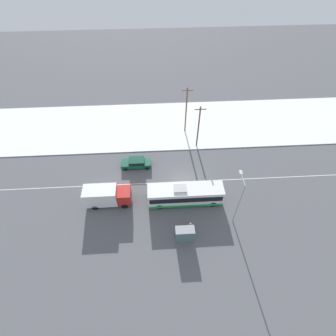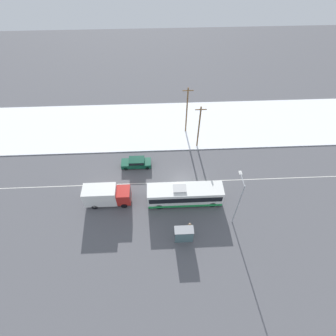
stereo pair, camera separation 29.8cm
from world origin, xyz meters
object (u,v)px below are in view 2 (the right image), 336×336
(bus_shelter, at_px, (184,234))
(utility_pole_snowlot, at_px, (187,110))
(pedestrian_at_stop, at_px, (190,226))
(box_truck, at_px, (106,195))
(streetlamp, at_px, (239,198))
(utility_pole_roadside, at_px, (199,127))
(city_bus, at_px, (185,195))
(sedan_car, at_px, (136,162))

(bus_shelter, relative_size, utility_pole_snowlot, 0.27)
(pedestrian_at_stop, bearing_deg, bus_shelter, -120.01)
(box_truck, bearing_deg, streetlamp, -11.63)
(utility_pole_roadside, bearing_deg, box_truck, -142.14)
(city_bus, xyz_separation_m, sedan_car, (-7.15, 7.19, -0.71))
(utility_pole_roadside, bearing_deg, sedan_car, -157.93)
(city_bus, bearing_deg, utility_pole_snowlot, 84.24)
(sedan_car, xyz_separation_m, utility_pole_snowlot, (8.70, 8.17, 3.88))
(box_truck, height_order, utility_pole_snowlot, utility_pole_snowlot)
(city_bus, distance_m, streetlamp, 7.86)
(streetlamp, bearing_deg, utility_pole_snowlot, 104.13)
(city_bus, bearing_deg, bus_shelter, -96.11)
(utility_pole_roadside, bearing_deg, bus_shelter, -102.33)
(city_bus, height_order, utility_pole_snowlot, utility_pole_snowlot)
(box_truck, relative_size, utility_pole_roadside, 0.79)
(city_bus, relative_size, utility_pole_roadside, 1.29)
(city_bus, height_order, utility_pole_roadside, utility_pole_roadside)
(pedestrian_at_stop, bearing_deg, utility_pole_roadside, 79.57)
(bus_shelter, height_order, utility_pole_snowlot, utility_pole_snowlot)
(sedan_car, relative_size, streetlamp, 0.59)
(utility_pole_snowlot, bearing_deg, box_truck, -129.97)
(pedestrian_at_stop, distance_m, utility_pole_snowlot, 20.39)
(pedestrian_at_stop, height_order, bus_shelter, bus_shelter)
(pedestrian_at_stop, distance_m, utility_pole_roadside, 16.62)
(sedan_car, xyz_separation_m, utility_pole_roadside, (10.33, 4.19, 3.46))
(sedan_car, height_order, pedestrian_at_stop, pedestrian_at_stop)
(box_truck, height_order, utility_pole_roadside, utility_pole_roadside)
(box_truck, xyz_separation_m, streetlamp, (17.33, -3.57, 3.28))
(sedan_car, bearing_deg, utility_pole_snowlot, -136.79)
(bus_shelter, bearing_deg, city_bus, 83.89)
(sedan_car, relative_size, pedestrian_at_stop, 2.97)
(pedestrian_at_stop, relative_size, utility_pole_roadside, 0.19)
(box_truck, height_order, sedan_car, box_truck)
(box_truck, xyz_separation_m, bus_shelter, (10.43, -6.48, -0.07))
(box_truck, xyz_separation_m, sedan_car, (3.94, 6.90, -0.91))
(box_truck, xyz_separation_m, pedestrian_at_stop, (11.32, -4.93, -0.75))
(bus_shelter, xyz_separation_m, utility_pole_snowlot, (2.21, 21.55, 3.05))
(streetlamp, relative_size, utility_pole_snowlot, 0.89)
(sedan_car, bearing_deg, box_truck, 60.31)
(pedestrian_at_stop, height_order, utility_pole_roadside, utility_pole_roadside)
(city_bus, height_order, sedan_car, city_bus)
(city_bus, xyz_separation_m, utility_pole_snowlot, (1.55, 15.36, 3.17))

